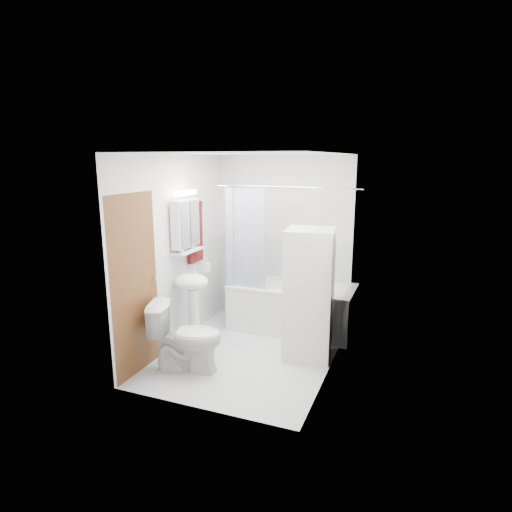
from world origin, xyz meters
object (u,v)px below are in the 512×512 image
(sink, at_px, (192,293))
(toilet, at_px, (186,337))
(bathtub, at_px, (292,305))
(washer_dryer, at_px, (309,294))

(sink, bearing_deg, toilet, -67.02)
(sink, bearing_deg, bathtub, 43.91)
(bathtub, relative_size, toilet, 2.12)
(washer_dryer, relative_size, toilet, 1.95)
(washer_dryer, bearing_deg, toilet, -150.48)
(bathtub, xyz_separation_m, sink, (-1.02, -0.98, 0.35))
(toilet, bearing_deg, bathtub, -44.29)
(toilet, bearing_deg, sink, 4.42)
(bathtub, relative_size, washer_dryer, 1.09)
(bathtub, height_order, sink, sink)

